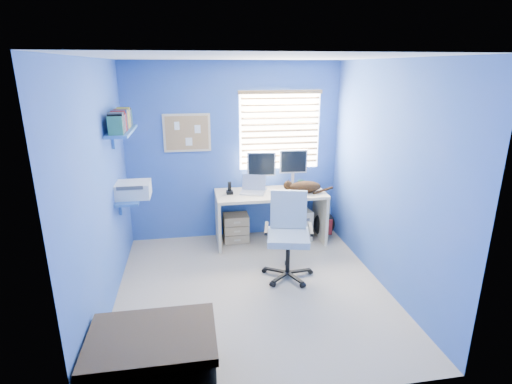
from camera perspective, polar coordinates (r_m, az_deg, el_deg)
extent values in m
cube|color=tan|center=(4.66, -0.51, -13.73)|extent=(3.00, 3.20, 0.00)
cube|color=white|center=(3.99, -0.61, 18.69)|extent=(3.00, 3.20, 0.00)
cube|color=blue|center=(5.69, -3.09, 5.65)|extent=(3.00, 0.01, 2.50)
cube|color=blue|center=(2.69, 4.87, -8.34)|extent=(3.00, 0.01, 2.50)
cube|color=blue|center=(4.20, -21.21, 0.14)|extent=(0.01, 3.20, 2.50)
cube|color=blue|center=(4.62, 18.15, 1.99)|extent=(0.01, 3.20, 2.50)
cube|color=beige|center=(5.68, 2.05, -3.61)|extent=(1.52, 0.65, 0.74)
cube|color=silver|center=(5.49, -0.49, 0.93)|extent=(0.39, 0.35, 0.22)
cube|color=silver|center=(5.64, 0.73, 3.06)|extent=(0.41, 0.16, 0.54)
cube|color=silver|center=(5.82, 5.29, 3.45)|extent=(0.41, 0.14, 0.54)
cube|color=black|center=(5.49, -3.80, 0.61)|extent=(0.09, 0.11, 0.17)
imported|color=#2B6B4F|center=(5.83, 6.47, 1.18)|extent=(0.10, 0.09, 0.10)
cylinder|color=silver|center=(5.84, 7.12, 1.05)|extent=(0.13, 0.13, 0.07)
ellipsoid|color=black|center=(5.58, 7.02, 0.73)|extent=(0.50, 0.36, 0.16)
cube|color=beige|center=(5.91, 6.38, -4.39)|extent=(0.26, 0.47, 0.45)
cube|color=tan|center=(5.77, -2.87, -5.10)|extent=(0.35, 0.28, 0.41)
cube|color=yellow|center=(5.73, 5.53, -6.19)|extent=(0.03, 0.17, 0.24)
ellipsoid|color=black|center=(6.00, 9.68, -4.56)|extent=(0.39, 0.34, 0.38)
cube|color=brown|center=(3.49, -14.40, -22.08)|extent=(0.94, 0.67, 0.45)
cylinder|color=black|center=(4.91, 4.50, -11.65)|extent=(0.70, 0.70, 0.06)
cylinder|color=black|center=(4.80, 4.57, -9.19)|extent=(0.06, 0.06, 0.41)
cube|color=#8EA9CA|center=(4.69, 4.64, -6.51)|extent=(0.57, 0.57, 0.08)
cube|color=#8EA9CA|center=(4.81, 4.67, -2.47)|extent=(0.44, 0.16, 0.46)
cube|color=white|center=(5.74, 3.41, 8.79)|extent=(1.15, 0.01, 1.10)
cube|color=#AC7544|center=(5.71, 3.48, 8.74)|extent=(1.10, 0.03, 1.00)
cube|color=beige|center=(5.59, -9.83, 8.33)|extent=(0.64, 0.02, 0.52)
cube|color=tan|center=(5.58, -9.83, 8.31)|extent=(0.58, 0.01, 0.46)
cube|color=#3266B4|center=(4.98, -17.62, -0.86)|extent=(0.26, 0.55, 0.03)
cube|color=silver|center=(4.94, -17.27, 0.32)|extent=(0.42, 0.34, 0.18)
cube|color=#3266B4|center=(4.80, -18.62, 8.25)|extent=(0.24, 0.90, 0.03)
cube|color=navy|center=(4.78, -18.88, 9.71)|extent=(0.15, 0.80, 0.22)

